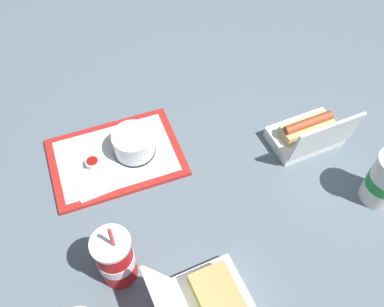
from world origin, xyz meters
TOP-DOWN VIEW (x-y plane):
  - ground_plane at (0.00, 0.00)m, footprint 3.20×3.20m
  - food_tray at (-0.23, 0.17)m, footprint 0.40×0.31m
  - cake_container at (-0.18, 0.16)m, footprint 0.12×0.12m
  - ketchup_cup at (-0.30, 0.16)m, footprint 0.04×0.04m
  - napkin_stack at (-0.32, 0.11)m, footprint 0.10×0.10m
  - plastic_fork at (-0.31, 0.26)m, footprint 0.10×0.07m
  - clamshell_hotdog_left at (0.29, -0.04)m, footprint 0.21×0.17m
  - clamshell_sandwich_center at (-0.20, -0.33)m, footprint 0.22×0.19m
  - soda_cup_front at (-0.35, -0.15)m, footprint 0.09×0.09m

SIDE VIEW (x-z plane):
  - ground_plane at x=0.00m, z-range 0.00..0.00m
  - food_tray at x=-0.23m, z-range 0.00..0.01m
  - napkin_stack at x=-0.32m, z-range 0.01..0.02m
  - plastic_fork at x=-0.31m, z-range 0.01..0.02m
  - ketchup_cup at x=-0.30m, z-range 0.01..0.04m
  - clamshell_hotdog_left at x=0.29m, z-range -0.04..0.12m
  - clamshell_sandwich_center at x=-0.20m, z-range -0.04..0.13m
  - cake_container at x=-0.18m, z-range 0.01..0.08m
  - soda_cup_front at x=-0.35m, z-range -0.03..0.20m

